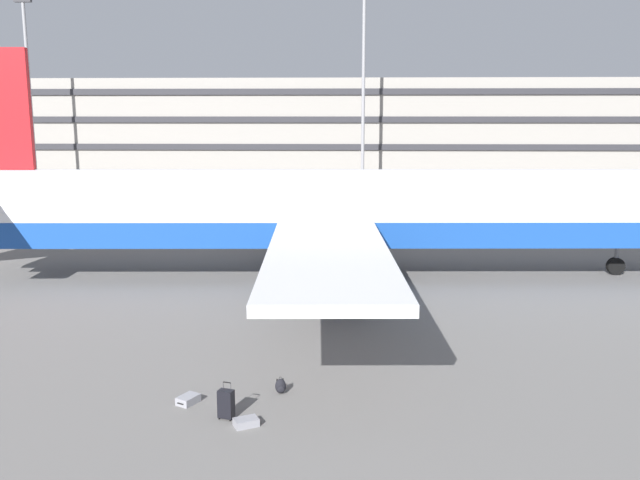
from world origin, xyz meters
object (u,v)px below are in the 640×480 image
object	(u,v)px
suitcase_large	(246,422)
backpack_upright	(281,386)
airliner	(336,212)
suitcase_scuffed	(188,400)
suitcase_orange	(226,404)

from	to	relation	value
suitcase_large	backpack_upright	distance (m)	2.29
airliner	suitcase_scuffed	size ratio (longest dim) A/B	58.16
airliner	suitcase_large	distance (m)	18.04
suitcase_large	suitcase_scuffed	size ratio (longest dim) A/B	0.99
airliner	suitcase_large	world-z (taller)	airliner
suitcase_large	suitcase_orange	bearing A→B (deg)	145.03
suitcase_large	backpack_upright	size ratio (longest dim) A/B	1.48
suitcase_orange	suitcase_scuffed	bearing A→B (deg)	142.86
suitcase_orange	backpack_upright	size ratio (longest dim) A/B	2.04
suitcase_orange	suitcase_scuffed	world-z (taller)	suitcase_orange
suitcase_orange	suitcase_scuffed	xyz separation A→B (m)	(-1.27, 0.96, -0.32)
airliner	suitcase_orange	xyz separation A→B (m)	(-2.82, -17.19, -2.88)
airliner	backpack_upright	distance (m)	15.82
airliner	suitcase_large	size ratio (longest dim) A/B	58.95
suitcase_large	suitcase_scuffed	distance (m)	2.32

